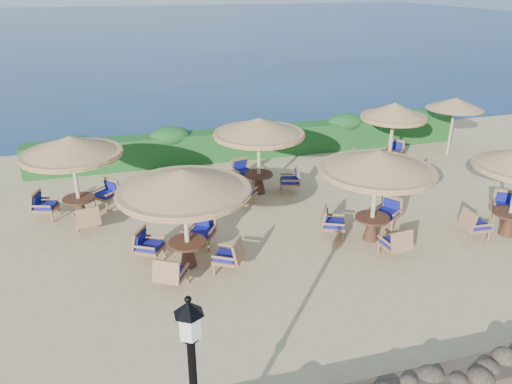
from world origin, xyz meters
The scene contains 10 objects.
ground centered at (0.00, 0.00, 0.00)m, with size 120.00×120.00×0.00m, color tan.
sea centered at (0.00, 70.00, 0.00)m, with size 160.00×160.00×0.00m, color #0C244D.
hedge centered at (0.00, 7.20, 0.60)m, with size 18.00×0.90×1.20m, color #16441B.
stone_wall centered at (0.00, -6.20, 0.22)m, with size 15.00×0.65×0.44m, color brown.
extra_parasol centered at (7.80, 5.20, 2.17)m, with size 2.30×2.30×2.41m.
cafe_set_0 centered at (-4.03, -0.61, 1.94)m, with size 3.33×3.33×2.65m.
cafe_set_1 centered at (1.17, -0.62, 1.99)m, with size 3.17×3.17×2.65m.
cafe_set_3 centered at (-6.80, 3.00, 1.95)m, with size 2.96×2.96×2.65m.
cafe_set_4 centered at (-0.96, 3.45, 1.97)m, with size 3.06×3.06×2.65m.
cafe_set_5 centered at (4.42, 4.17, 1.82)m, with size 2.67×2.72×2.65m.
Camera 1 is at (-5.36, -11.78, 6.87)m, focal length 35.00 mm.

